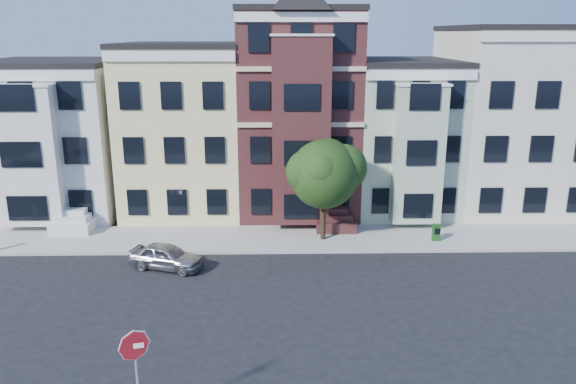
{
  "coord_description": "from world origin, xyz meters",
  "views": [
    {
      "loc": [
        -1.34,
        -20.63,
        10.84
      ],
      "look_at": [
        -0.85,
        2.77,
        4.2
      ],
      "focal_mm": 35.0,
      "sensor_mm": 36.0,
      "label": 1
    }
  ],
  "objects_px": {
    "street_tree": "(324,179)",
    "stop_sign": "(137,372)",
    "parked_car": "(166,256)",
    "newspaper_box": "(436,232)"
  },
  "relations": [
    {
      "from": "street_tree",
      "to": "stop_sign",
      "type": "height_order",
      "value": "street_tree"
    },
    {
      "from": "street_tree",
      "to": "parked_car",
      "type": "bearing_deg",
      "value": -156.09
    },
    {
      "from": "street_tree",
      "to": "stop_sign",
      "type": "bearing_deg",
      "value": -113.43
    },
    {
      "from": "newspaper_box",
      "to": "stop_sign",
      "type": "bearing_deg",
      "value": -124.84
    },
    {
      "from": "parked_car",
      "to": "newspaper_box",
      "type": "relative_size",
      "value": 4.08
    },
    {
      "from": "street_tree",
      "to": "stop_sign",
      "type": "relative_size",
      "value": 2.01
    },
    {
      "from": "newspaper_box",
      "to": "stop_sign",
      "type": "relative_size",
      "value": 0.26
    },
    {
      "from": "street_tree",
      "to": "newspaper_box",
      "type": "bearing_deg",
      "value": -3.28
    },
    {
      "from": "stop_sign",
      "to": "street_tree",
      "type": "bearing_deg",
      "value": 53.84
    },
    {
      "from": "newspaper_box",
      "to": "stop_sign",
      "type": "height_order",
      "value": "stop_sign"
    }
  ]
}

